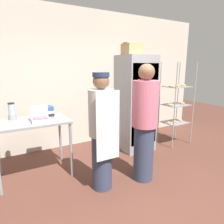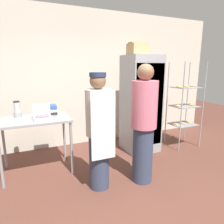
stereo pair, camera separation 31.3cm
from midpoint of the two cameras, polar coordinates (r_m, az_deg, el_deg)
ground_plane at (r=3.00m, az=8.11°, el=-22.72°), size 14.00×14.00×0.00m
back_wall at (r=4.59m, az=-10.06°, el=9.27°), size 6.40×0.12×2.94m
refrigerator at (r=4.18m, az=4.59°, el=2.36°), size 0.67×0.68×1.96m
baking_rack at (r=4.68m, az=16.07°, el=2.21°), size 0.61×0.49×1.84m
prep_counter at (r=3.42m, az=-24.39°, el=-4.02°), size 1.10×0.72×0.92m
donut_box at (r=3.25m, az=-22.36°, el=-1.82°), size 0.27×0.20×0.24m
blender_pitcher at (r=3.58m, az=-28.98°, el=-0.02°), size 0.12×0.12×0.27m
binder_stack at (r=3.60m, az=-21.35°, el=0.16°), size 0.32×0.24×0.16m
cardboard_storage_box at (r=4.08m, az=3.52°, el=17.50°), size 0.35×0.31×0.23m
person_baker at (r=2.78m, az=-6.19°, el=-5.50°), size 0.35×0.37×1.67m
person_customer at (r=3.00m, az=6.37°, el=-3.30°), size 0.38×0.38×1.78m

